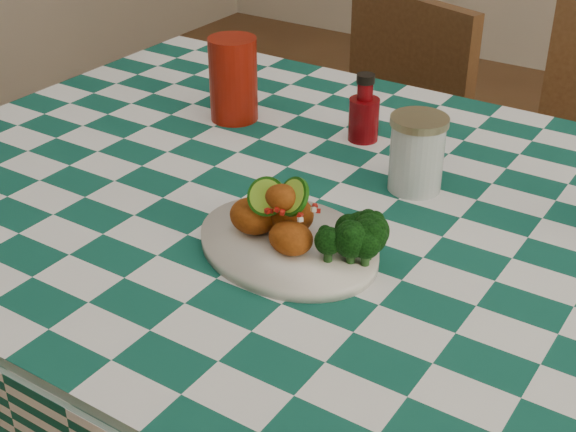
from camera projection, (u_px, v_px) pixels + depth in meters
The scene contains 8 objects.
dining_table at pixel (366, 413), 1.39m from camera, with size 1.66×1.06×0.79m, color #0F4C3D, non-canonical shape.
plate at pixel (288, 245), 1.11m from camera, with size 0.28×0.21×0.02m, color silver, non-canonical shape.
fried_chicken_pile at pixel (285, 212), 1.08m from camera, with size 0.13×0.09×0.08m, color #8E3C0D, non-canonical shape.
broccoli_side at pixel (354, 237), 1.05m from camera, with size 0.08×0.08×0.06m, color black, non-canonical shape.
red_tumbler at pixel (233, 79), 1.47m from camera, with size 0.09×0.09×0.16m, color maroon.
ketchup_bottle at pixel (364, 108), 1.40m from camera, with size 0.05×0.05×0.12m, color #620408, non-canonical shape.
mason_jar at pixel (417, 154), 1.24m from camera, with size 0.09×0.09×0.12m, color #B2BCBA, non-canonical shape.
wooden_chair_left at pixel (352, 179), 2.05m from camera, with size 0.40×0.42×0.87m, color #472814, non-canonical shape.
Camera 1 is at (0.45, -0.93, 1.38)m, focal length 50.00 mm.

